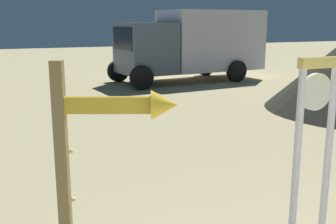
% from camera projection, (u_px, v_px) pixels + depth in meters
% --- Properties ---
extents(standing_clock, '(0.46, 0.10, 2.19)m').
position_uv_depth(standing_clock, '(313.00, 147.00, 3.94)').
color(standing_clock, white).
rests_on(standing_clock, ground_plane).
extents(arrow_sign, '(1.02, 0.57, 2.20)m').
position_uv_depth(arrow_sign, '(103.00, 149.00, 3.46)').
color(arrow_sign, '#947C4E').
rests_on(arrow_sign, ground_plane).
extents(box_truck_near, '(6.64, 3.10, 2.97)m').
position_uv_depth(box_truck_near, '(194.00, 43.00, 17.43)').
color(box_truck_near, silver).
rests_on(box_truck_near, ground_plane).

